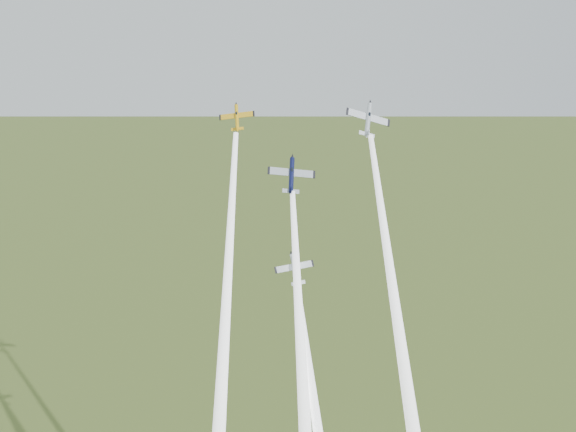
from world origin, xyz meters
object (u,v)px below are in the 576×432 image
at_px(plane_silver_right, 368,120).
at_px(plane_silver_low, 295,269).
at_px(plane_yellow, 237,117).
at_px(plane_navy, 292,175).

xyz_separation_m(plane_silver_right, plane_silver_low, (-14.06, -10.24, -24.59)).
bearing_deg(plane_silver_low, plane_yellow, 113.64).
relative_size(plane_yellow, plane_navy, 0.76).
height_order(plane_yellow, plane_silver_low, plane_yellow).
relative_size(plane_navy, plane_silver_right, 1.03).
bearing_deg(plane_silver_right, plane_navy, 178.95).
bearing_deg(plane_navy, plane_yellow, 149.65).
bearing_deg(plane_silver_low, plane_silver_right, 26.72).
distance_m(plane_navy, plane_silver_right, 17.10).
height_order(plane_silver_right, plane_silver_low, plane_silver_right).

